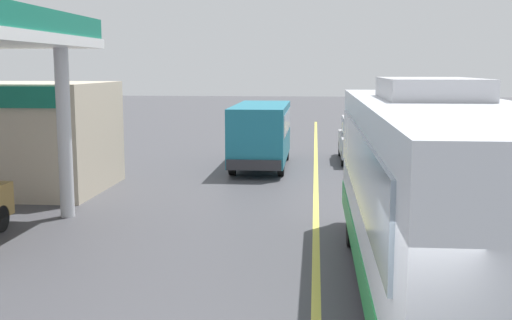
% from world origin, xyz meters
% --- Properties ---
extents(ground, '(120.00, 120.00, 0.00)m').
position_xyz_m(ground, '(0.00, 20.00, 0.00)').
color(ground, '#424247').
extents(lane_divider_stripe, '(0.16, 50.00, 0.01)m').
position_xyz_m(lane_divider_stripe, '(0.00, 15.00, 0.00)').
color(lane_divider_stripe, '#D8CC4C').
rests_on(lane_divider_stripe, ground).
extents(coach_bus_main, '(2.60, 11.04, 3.69)m').
position_xyz_m(coach_bus_main, '(1.92, 4.88, 1.72)').
color(coach_bus_main, silver).
rests_on(coach_bus_main, ground).
extents(minibus_opposing_lane, '(2.04, 6.13, 2.44)m').
position_xyz_m(minibus_opposing_lane, '(-2.14, 19.02, 1.47)').
color(minibus_opposing_lane, teal).
rests_on(minibus_opposing_lane, ground).
extents(car_trailing_behind_bus, '(1.70, 4.20, 1.82)m').
position_xyz_m(car_trailing_behind_bus, '(1.84, 21.07, 1.01)').
color(car_trailing_behind_bus, '#B2B2B7').
rests_on(car_trailing_behind_bus, ground).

